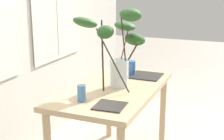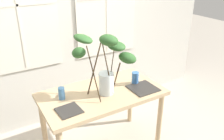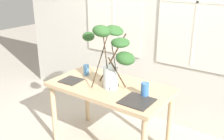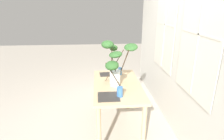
% 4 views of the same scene
% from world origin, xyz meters
% --- Properties ---
extents(ground, '(14.00, 14.00, 0.00)m').
position_xyz_m(ground, '(0.00, 0.00, 0.00)').
color(ground, '#B7AD9E').
extents(back_wall_with_windows, '(4.49, 0.14, 2.83)m').
position_xyz_m(back_wall_with_windows, '(-0.00, 0.94, 1.42)').
color(back_wall_with_windows, beige).
rests_on(back_wall_with_windows, ground).
extents(dining_table, '(1.29, 0.70, 0.77)m').
position_xyz_m(dining_table, '(0.00, 0.00, 0.66)').
color(dining_table, tan).
rests_on(dining_table, ground).
extents(vase_with_branches, '(0.69, 0.60, 0.68)m').
position_xyz_m(vase_with_branches, '(0.04, -0.03, 1.13)').
color(vase_with_branches, silver).
rests_on(vase_with_branches, dining_table).
extents(drinking_glass_blue_left, '(0.07, 0.07, 0.13)m').
position_xyz_m(drinking_glass_blue_left, '(-0.40, 0.09, 0.83)').
color(drinking_glass_blue_left, '#4C84BC').
rests_on(drinking_glass_blue_left, dining_table).
extents(drinking_glass_blue_right, '(0.08, 0.08, 0.14)m').
position_xyz_m(drinking_glass_blue_right, '(0.42, -0.01, 0.83)').
color(drinking_glass_blue_right, '#386BAD').
rests_on(drinking_glass_blue_right, dining_table).
extents(plate_square_left, '(0.23, 0.23, 0.01)m').
position_xyz_m(plate_square_left, '(-0.42, -0.15, 0.77)').
color(plate_square_left, '#2D2B28').
rests_on(plate_square_left, dining_table).
extents(plate_square_right, '(0.28, 0.28, 0.01)m').
position_xyz_m(plate_square_right, '(0.42, -0.16, 0.77)').
color(plate_square_right, '#2D2B28').
rests_on(plate_square_right, dining_table).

